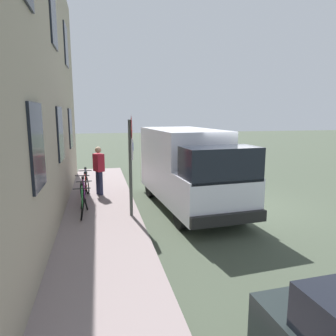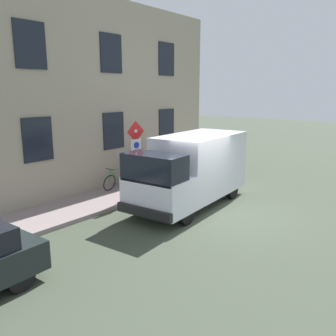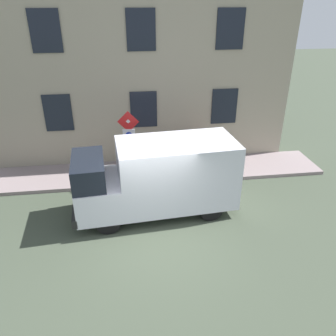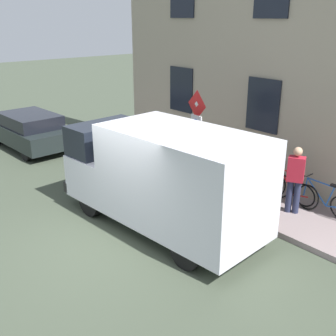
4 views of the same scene
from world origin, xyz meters
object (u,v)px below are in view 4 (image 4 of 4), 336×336
parked_hatchback (30,130)px  sign_post_stacked (197,128)px  bicycle_blue (322,200)px  pedestrian (295,178)px  delivery_van (163,176)px  bicycle_purple (263,179)px  bicycle_green (239,171)px  bicycle_red (291,189)px

parked_hatchback → sign_post_stacked: bearing=-168.9°
sign_post_stacked → parked_hatchback: sign_post_stacked is taller
bicycle_blue → pedestrian: (-0.49, 0.53, 0.56)m
delivery_van → bicycle_purple: delivery_van is taller
bicycle_purple → bicycle_green: same height
bicycle_purple → sign_post_stacked: bearing=41.9°
parked_hatchback → bicycle_blue: bearing=-165.6°
parked_hatchback → pedestrian: pedestrian is taller
bicycle_red → bicycle_blue: bearing=-174.3°
bicycle_red → bicycle_green: same height
bicycle_red → bicycle_purple: 0.90m
sign_post_stacked → bicycle_purple: size_ratio=1.59×
bicycle_red → bicycle_green: (-0.00, 1.80, 0.00)m
parked_hatchback → bicycle_blue: parked_hatchback is taller
bicycle_red → bicycle_green: 1.80m
bicycle_blue → bicycle_red: same height
delivery_van → bicycle_purple: 3.42m
parked_hatchback → bicycle_purple: parked_hatchback is taller
bicycle_green → parked_hatchback: bearing=19.8°
sign_post_stacked → bicycle_green: (1.39, -0.39, -1.47)m
parked_hatchback → bicycle_blue: 10.85m
sign_post_stacked → delivery_van: sign_post_stacked is taller
bicycle_blue → bicycle_purple: same height
delivery_van → bicycle_green: 3.43m
delivery_van → bicycle_red: (3.30, -1.32, -0.82)m
bicycle_red → pedestrian: bearing=132.9°
bicycle_purple → pedestrian: size_ratio=1.00×
bicycle_blue → bicycle_purple: bearing=-1.2°
sign_post_stacked → parked_hatchback: (-1.76, 7.28, -1.25)m
bicycle_blue → bicycle_green: same height
sign_post_stacked → bicycle_purple: (1.39, -1.30, -1.47)m
bicycle_red → bicycle_green: bearing=5.8°
bicycle_red → delivery_van: bearing=73.9°
delivery_van → pedestrian: bearing=-125.6°
delivery_van → bicycle_green: size_ratio=3.19×
delivery_van → parked_hatchback: (0.15, 8.15, -0.60)m
bicycle_red → pedestrian: pedestrian is taller
bicycle_blue → pedestrian: size_ratio=1.00×
sign_post_stacked → bicycle_purple: sign_post_stacked is taller
parked_hatchback → bicycle_green: (3.15, -7.67, -0.22)m
bicycle_red → pedestrian: 0.83m
delivery_van → bicycle_green: delivery_van is taller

